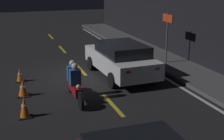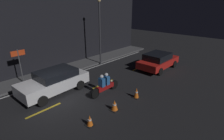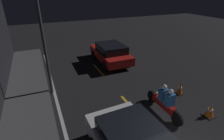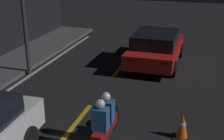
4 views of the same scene
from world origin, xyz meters
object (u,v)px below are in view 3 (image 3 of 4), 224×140
object	(u,v)px
motorcycle	(165,101)
traffic_cone_far	(180,88)
street_lamp	(42,32)
taxi_red	(110,53)
traffic_cone_mid	(210,111)

from	to	relation	value
motorcycle	traffic_cone_far	xyz separation A→B (m)	(0.93, -1.78, -0.31)
motorcycle	street_lamp	bearing A→B (deg)	49.27
taxi_red	traffic_cone_mid	xyz separation A→B (m)	(-7.34, -1.48, -0.46)
motorcycle	taxi_red	bearing A→B (deg)	-1.27
traffic_cone_mid	traffic_cone_far	distance (m)	1.89
traffic_cone_far	street_lamp	xyz separation A→B (m)	(2.86, 6.09, 2.91)
motorcycle	street_lamp	xyz separation A→B (m)	(3.79, 4.31, 2.60)
motorcycle	traffic_cone_mid	world-z (taller)	motorcycle
taxi_red	traffic_cone_far	world-z (taller)	taxi_red
taxi_red	traffic_cone_far	xyz separation A→B (m)	(-5.45, -1.58, -0.42)
traffic_cone_far	street_lamp	size ratio (longest dim) A/B	0.12
taxi_red	traffic_cone_far	distance (m)	5.69
traffic_cone_far	taxi_red	bearing A→B (deg)	16.12
taxi_red	traffic_cone_mid	world-z (taller)	taxi_red
taxi_red	street_lamp	bearing A→B (deg)	120.59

